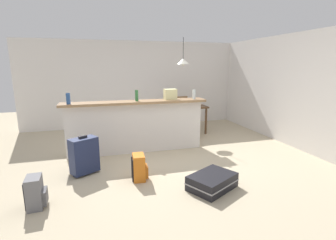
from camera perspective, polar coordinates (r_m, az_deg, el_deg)
The scene contains 17 objects.
ground_plane at distance 5.00m, azimuth -1.01°, elevation -9.17°, with size 13.00×13.00×0.05m, color #BCAD8E.
wall_back at distance 7.66m, azimuth -6.97°, elevation 8.07°, with size 6.60×0.10×2.50m, color silver.
wall_right at distance 6.42m, azimuth 25.66°, elevation 6.15°, with size 0.10×6.00×2.50m, color silver.
partition_half_wall at distance 5.31m, azimuth -7.16°, elevation -1.80°, with size 2.80×0.20×1.04m, color silver.
bar_countertop at distance 5.20m, azimuth -7.32°, elevation 4.03°, with size 2.96×0.40×0.05m, color #93704C.
bottle_blue at distance 5.08m, azimuth -21.71°, elevation 4.54°, with size 0.08×0.08×0.21m, color #284C89.
bottle_green at distance 5.18m, azimuth -7.12°, elevation 5.53°, with size 0.07×0.07×0.22m, color #2D6B38.
bottle_clear at distance 5.49m, azimuth 5.92°, elevation 5.81°, with size 0.07×0.07×0.20m, color silver.
grocery_bag at distance 5.40m, azimuth 0.51°, elevation 5.88°, with size 0.26×0.18×0.22m, color beige.
dining_table at distance 6.83m, azimuth 3.75°, elevation 2.52°, with size 1.10×0.80×0.74m.
dining_chair_near_partition at distance 6.37m, azimuth 4.32°, elevation 0.59°, with size 0.48×0.48×0.93m.
dining_chair_far_side at distance 7.42m, azimuth 2.60°, elevation 2.29°, with size 0.45×0.45×0.93m.
pendant_lamp at distance 6.64m, azimuth 3.45°, elevation 13.11°, with size 0.34×0.34×0.71m.
suitcase_flat_black at distance 3.91m, azimuth 9.99°, elevation -13.58°, with size 0.89×0.76×0.22m.
backpack_orange at distance 4.12m, azimuth -6.54°, elevation -10.69°, with size 0.26×0.29×0.42m.
backpack_grey at distance 3.77m, azimuth -27.86°, elevation -14.39°, with size 0.26×0.29×0.42m.
suitcase_upright_navy at distance 4.48m, azimuth -18.48°, elevation -7.59°, with size 0.50×0.43×0.67m.
Camera 1 is at (-1.18, -4.50, 1.81)m, focal length 26.87 mm.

